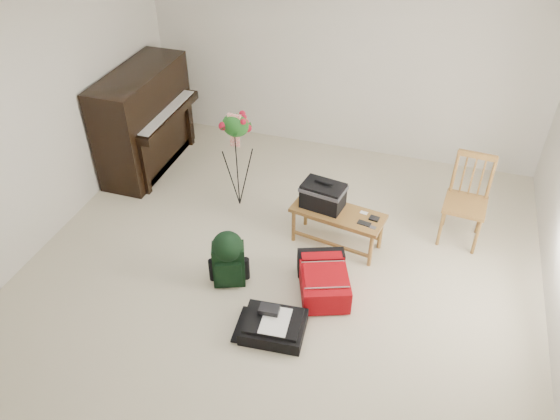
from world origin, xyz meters
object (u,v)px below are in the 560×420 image
(dining_chair, at_px, (466,201))
(piano, at_px, (145,122))
(bench, at_px, (327,202))
(black_duffel, at_px, (274,325))
(green_backpack, at_px, (228,256))
(red_suitcase, at_px, (325,277))
(flower_stand, at_px, (237,161))

(dining_chair, bearing_deg, piano, -179.91)
(bench, relative_size, dining_chair, 1.03)
(black_duffel, bearing_deg, green_backpack, 137.50)
(piano, bearing_deg, red_suitcase, -29.42)
(bench, height_order, dining_chair, dining_chair)
(piano, height_order, black_duffel, piano)
(bench, height_order, red_suitcase, bench)
(red_suitcase, relative_size, green_backpack, 1.30)
(flower_stand, bearing_deg, dining_chair, 6.42)
(flower_stand, bearing_deg, red_suitcase, -36.30)
(bench, relative_size, flower_stand, 0.84)
(piano, distance_m, red_suitcase, 3.09)
(black_duffel, bearing_deg, bench, 79.56)
(bench, xyz_separation_m, flower_stand, (-1.10, 0.35, 0.07))
(green_backpack, distance_m, flower_stand, 1.30)
(dining_chair, relative_size, flower_stand, 0.81)
(red_suitcase, relative_size, black_duffel, 1.34)
(red_suitcase, height_order, flower_stand, flower_stand)
(dining_chair, height_order, green_backpack, dining_chair)
(piano, bearing_deg, black_duffel, -42.43)
(bench, relative_size, green_backpack, 1.66)
(piano, bearing_deg, dining_chair, -4.69)
(piano, height_order, dining_chair, piano)
(piano, distance_m, dining_chair, 3.86)
(bench, bearing_deg, flower_stand, 172.23)
(flower_stand, bearing_deg, green_backpack, -70.54)
(piano, distance_m, flower_stand, 1.47)
(piano, height_order, green_backpack, piano)
(bench, xyz_separation_m, dining_chair, (1.35, 0.50, -0.04))
(piano, relative_size, bench, 1.50)
(black_duffel, bearing_deg, dining_chair, 46.46)
(dining_chair, bearing_deg, flower_stand, -171.54)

